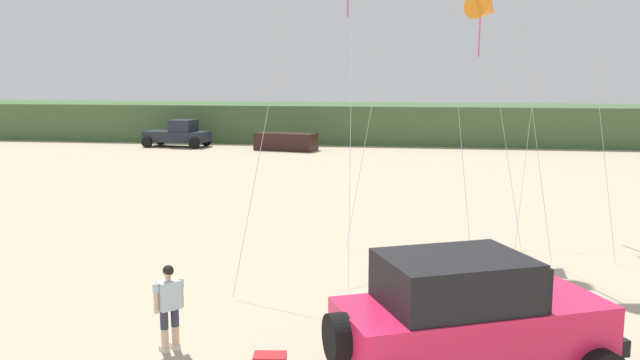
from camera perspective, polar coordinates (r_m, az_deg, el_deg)
dune_ridge at (r=53.42m, az=8.20°, el=4.83°), size 90.00×8.44×2.89m
jeep at (r=11.45m, az=12.55°, el=-11.38°), size 5.00×3.97×2.26m
person_watching at (r=12.97m, az=-12.74°, el=-10.18°), size 0.47×0.49×1.67m
distant_pickup at (r=49.86m, az=-11.96°, el=3.86°), size 4.76×2.78×1.98m
distant_sedan at (r=46.59m, az=-2.92°, el=3.28°), size 4.46×2.51×1.20m
kite_blue_swept at (r=21.09m, az=13.92°, el=14.04°), size 1.87×1.80×7.77m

